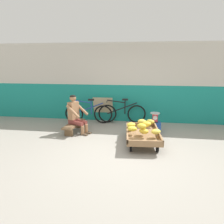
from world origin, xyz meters
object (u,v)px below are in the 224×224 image
at_px(banana_cart, 143,135).
at_px(bicycle_near_left, 88,113).
at_px(vendor_seated, 76,114).
at_px(shopping_bag, 152,131).
at_px(plastic_crate, 154,127).
at_px(low_bench, 74,125).
at_px(weighing_scale, 155,117).
at_px(bicycle_far_left, 122,113).
at_px(sign_board, 103,109).

bearing_deg(banana_cart, bicycle_near_left, 139.08).
distance_m(vendor_seated, shopping_bag, 2.32).
bearing_deg(shopping_bag, banana_cart, -112.68).
height_order(banana_cart, plastic_crate, banana_cart).
distance_m(plastic_crate, shopping_bag, 0.32).
xyz_separation_m(bicycle_near_left, shopping_bag, (2.15, -0.92, -0.23)).
relative_size(low_bench, weighing_scale, 3.75).
xyz_separation_m(banana_cart, low_bench, (-2.07, 0.66, -0.04)).
distance_m(banana_cart, bicycle_far_left, 1.94).
xyz_separation_m(banana_cart, bicycle_far_left, (-0.71, 1.80, 0.11)).
bearing_deg(weighing_scale, sign_board, 151.05).
bearing_deg(bicycle_far_left, vendor_seated, -137.39).
xyz_separation_m(sign_board, shopping_bag, (1.69, -1.28, -0.31)).
relative_size(banana_cart, weighing_scale, 4.98).
distance_m(banana_cart, weighing_scale, 1.09).
bearing_deg(bicycle_far_left, weighing_scale, -36.60).
relative_size(vendor_seated, bicycle_near_left, 0.69).
height_order(vendor_seated, shopping_bag, vendor_seated).
bearing_deg(shopping_bag, plastic_crate, 74.72).
bearing_deg(bicycle_near_left, banana_cart, -40.92).
xyz_separation_m(plastic_crate, bicycle_near_left, (-2.23, 0.61, 0.20)).
bearing_deg(vendor_seated, sign_board, 66.59).
height_order(sign_board, shopping_bag, sign_board).
height_order(low_bench, shopping_bag, low_bench).
xyz_separation_m(vendor_seated, plastic_crate, (2.36, 0.38, -0.42)).
xyz_separation_m(plastic_crate, bicycle_far_left, (-1.08, 0.80, 0.20)).
bearing_deg(banana_cart, weighing_scale, 69.48).
relative_size(weighing_scale, bicycle_near_left, 0.18).
height_order(banana_cart, bicycle_far_left, bicycle_far_left).
relative_size(banana_cart, sign_board, 1.72).
bearing_deg(sign_board, banana_cart, -54.70).
height_order(bicycle_far_left, shopping_bag, bicycle_far_left).
distance_m(low_bench, plastic_crate, 2.47).
bearing_deg(low_bench, plastic_crate, 7.99).
distance_m(bicycle_near_left, shopping_bag, 2.35).
bearing_deg(weighing_scale, vendor_seated, -170.95).
relative_size(weighing_scale, shopping_bag, 1.25).
bearing_deg(vendor_seated, plastic_crate, 9.08).
bearing_deg(low_bench, banana_cart, -17.58).
distance_m(low_bench, shopping_bag, 2.36).
relative_size(bicycle_near_left, sign_board, 1.90).
relative_size(bicycle_near_left, bicycle_far_left, 1.00).
bearing_deg(sign_board, plastic_crate, -28.93).
distance_m(banana_cart, low_bench, 2.17).
bearing_deg(plastic_crate, weighing_scale, -90.00).
bearing_deg(banana_cart, shopping_bag, 67.32).
relative_size(plastic_crate, shopping_bag, 1.50).
relative_size(banana_cart, bicycle_far_left, 0.90).
bearing_deg(bicycle_near_left, weighing_scale, -15.37).
bearing_deg(weighing_scale, plastic_crate, 90.00).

